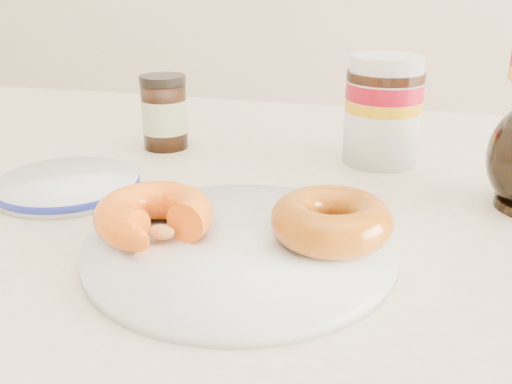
% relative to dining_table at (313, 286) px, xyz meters
% --- Properties ---
extents(dining_table, '(1.40, 0.90, 0.75)m').
position_rel_dining_table_xyz_m(dining_table, '(0.00, 0.00, 0.00)').
color(dining_table, beige).
rests_on(dining_table, ground).
extents(plate, '(0.25, 0.25, 0.01)m').
position_rel_dining_table_xyz_m(plate, '(-0.05, -0.10, 0.09)').
color(plate, white).
rests_on(plate, dining_table).
extents(donut_bitten, '(0.11, 0.11, 0.03)m').
position_rel_dining_table_xyz_m(donut_bitten, '(-0.12, -0.11, 0.11)').
color(donut_bitten, '#F9510E').
rests_on(donut_bitten, plate).
extents(donut_whole, '(0.11, 0.11, 0.03)m').
position_rel_dining_table_xyz_m(donut_whole, '(0.03, -0.08, 0.11)').
color(donut_whole, '#905209').
rests_on(donut_whole, plate).
extents(nutella_jar, '(0.09, 0.09, 0.13)m').
position_rel_dining_table_xyz_m(nutella_jar, '(0.05, 0.17, 0.15)').
color(nutella_jar, white).
rests_on(nutella_jar, dining_table).
extents(dark_jar, '(0.06, 0.06, 0.09)m').
position_rel_dining_table_xyz_m(dark_jar, '(-0.22, 0.16, 0.13)').
color(dark_jar, black).
rests_on(dark_jar, dining_table).
extents(blue_rim_saucer, '(0.15, 0.15, 0.01)m').
position_rel_dining_table_xyz_m(blue_rim_saucer, '(-0.26, -0.02, 0.09)').
color(blue_rim_saucer, white).
rests_on(blue_rim_saucer, dining_table).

